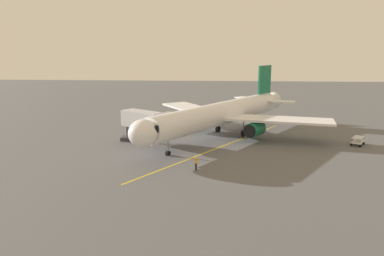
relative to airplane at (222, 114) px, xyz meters
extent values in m
plane|color=#565659|center=(1.81, -1.70, -4.00)|extent=(220.00, 220.00, 0.00)
cube|color=yellow|center=(0.16, 6.23, -4.00)|extent=(22.48, 33.36, 0.01)
cylinder|color=white|center=(0.16, 0.23, 0.10)|extent=(22.09, 30.36, 3.80)
ellipsoid|color=white|center=(10.29, 15.35, 0.10)|extent=(5.23, 5.33, 3.61)
cone|color=white|center=(-10.15, -15.13, 0.10)|extent=(4.51, 4.40, 3.42)
cube|color=black|center=(9.51, 14.19, 0.65)|extent=(3.57, 3.13, 0.90)
cube|color=white|center=(-9.00, 1.89, -0.50)|extent=(17.75, 8.59, 0.36)
cylinder|color=#146B47|center=(-5.22, 2.63, -2.00)|extent=(3.80, 4.10, 2.30)
cylinder|color=black|center=(-4.24, 4.09, -2.00)|extent=(1.86, 1.34, 2.10)
cube|color=white|center=(5.16, -7.61, -0.50)|extent=(13.88, 17.03, 0.36)
cylinder|color=#146B47|center=(4.42, -3.83, -2.00)|extent=(3.80, 4.10, 2.30)
cylinder|color=black|center=(5.39, -2.37, -2.00)|extent=(1.86, 1.34, 2.10)
cube|color=#146B47|center=(-8.48, -12.64, 3.90)|extent=(2.97, 4.19, 7.20)
cube|color=white|center=(-10.97, -10.61, 0.70)|extent=(6.81, 4.06, 0.24)
cube|color=white|center=(-5.65, -14.17, 0.70)|extent=(5.84, 6.52, 0.24)
cylinder|color=slate|center=(7.68, 11.45, -2.27)|extent=(0.24, 0.24, 2.77)
cylinder|color=black|center=(7.68, 11.45, -3.65)|extent=(0.76, 0.83, 0.70)
cylinder|color=slate|center=(-3.67, -0.81, -2.07)|extent=(0.24, 0.24, 2.77)
cylinder|color=black|center=(-3.67, -0.81, -3.45)|extent=(0.99, 1.16, 1.10)
cylinder|color=slate|center=(0.65, -3.71, -2.07)|extent=(0.24, 0.24, 2.77)
cylinder|color=black|center=(0.65, -3.71, -3.45)|extent=(0.99, 1.16, 1.10)
cube|color=#B7B7BC|center=(11.68, 5.75, -0.10)|extent=(8.92, 7.17, 2.50)
cube|color=gray|center=(7.94, 8.26, -0.10)|extent=(4.11, 4.22, 3.00)
cylinder|color=slate|center=(15.42, 3.24, -2.05)|extent=(0.70, 0.70, 3.90)
cube|color=#333338|center=(15.42, 3.24, -3.70)|extent=(2.00, 2.00, 0.60)
cylinder|color=#23232D|center=(3.40, 17.37, -3.56)|extent=(0.26, 0.26, 0.88)
cube|color=orange|center=(3.40, 17.37, -2.82)|extent=(0.39, 0.45, 0.60)
cube|color=silver|center=(3.40, 17.37, -2.82)|extent=(0.41, 0.47, 0.10)
sphere|color=beige|center=(3.40, 17.37, -2.40)|extent=(0.22, 0.22, 0.22)
cube|color=white|center=(-20.98, 3.88, -3.44)|extent=(2.63, 2.93, 0.24)
cube|color=silver|center=(-20.98, 3.88, -2.77)|extent=(2.63, 2.93, 0.08)
cylinder|color=slate|center=(-20.81, 5.22, -3.04)|extent=(0.06, 0.06, 0.55)
cylinder|color=slate|center=(-19.79, 4.51, -3.04)|extent=(0.06, 0.06, 0.55)
cylinder|color=slate|center=(-22.17, 3.24, -3.04)|extent=(0.06, 0.06, 0.55)
cylinder|color=slate|center=(-21.15, 2.54, -3.04)|extent=(0.06, 0.06, 0.55)
cylinder|color=black|center=(-20.97, 5.03, -3.78)|extent=(0.46, 0.50, 0.44)
cylinder|color=black|center=(-19.90, 4.29, -3.78)|extent=(0.46, 0.50, 0.44)
cylinder|color=black|center=(-22.05, 3.47, -3.78)|extent=(0.46, 0.50, 0.44)
cylinder|color=black|center=(-20.98, 2.73, -3.78)|extent=(0.46, 0.50, 0.44)
cube|color=black|center=(5.71, -15.03, -3.44)|extent=(2.88, 2.77, 0.24)
cube|color=silver|center=(5.71, -15.03, -2.77)|extent=(2.88, 2.77, 0.08)
cylinder|color=slate|center=(6.20, -13.78, -3.04)|extent=(0.06, 0.06, 0.55)
cylinder|color=slate|center=(7.02, -14.71, -3.04)|extent=(0.06, 0.06, 0.55)
cylinder|color=slate|center=(4.40, -15.36, -3.04)|extent=(0.06, 0.06, 0.55)
cylinder|color=slate|center=(5.22, -16.29, -3.04)|extent=(0.06, 0.06, 0.55)
cylinder|color=black|center=(5.99, -13.92, -3.78)|extent=(0.50, 0.48, 0.44)
cylinder|color=black|center=(6.85, -14.89, -3.78)|extent=(0.50, 0.48, 0.44)
cylinder|color=black|center=(4.56, -15.17, -3.78)|extent=(0.50, 0.48, 0.44)
cylinder|color=black|center=(5.42, -16.15, -3.78)|extent=(0.50, 0.48, 0.44)
camera|label=1|loc=(1.04, 59.04, 10.49)|focal=33.36mm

